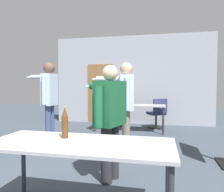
% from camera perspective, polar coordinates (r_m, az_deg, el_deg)
% --- Properties ---
extents(back_wall, '(5.38, 0.12, 2.99)m').
position_cam_1_polar(back_wall, '(7.51, 4.90, 4.10)').
color(back_wall, '#A3A8B2').
rests_on(back_wall, ground_plane).
extents(conference_table_near, '(1.79, 0.75, 0.76)m').
position_cam_1_polar(conference_table_near, '(2.17, -8.43, -13.69)').
color(conference_table_near, '#A8A8AD').
rests_on(conference_table_near, ground_plane).
extents(conference_table_far, '(2.01, 0.68, 0.76)m').
position_cam_1_polar(conference_table_far, '(6.26, 4.57, -2.93)').
color(conference_table_far, '#A8A8AD').
rests_on(conference_table_far, ground_plane).
extents(person_right_polo, '(0.81, 0.58, 1.80)m').
position_cam_1_polar(person_right_polo, '(4.95, -16.17, 0.36)').
color(person_right_polo, '#3D4C75').
rests_on(person_right_polo, ground_plane).
extents(person_left_plaid, '(0.88, 0.64, 1.73)m').
position_cam_1_polar(person_left_plaid, '(4.11, 3.49, -0.85)').
color(person_left_plaid, slate).
rests_on(person_left_plaid, ground_plane).
extents(person_near_casual, '(0.70, 0.82, 1.57)m').
position_cam_1_polar(person_near_casual, '(2.96, -0.72, -4.34)').
color(person_near_casual, '#28282D').
rests_on(person_near_casual, ground_plane).
extents(office_chair_side_rolled, '(0.64, 0.67, 0.91)m').
position_cam_1_polar(office_chair_side_rolled, '(7.28, 1.82, -4.21)').
color(office_chair_side_rolled, black).
rests_on(office_chair_side_rolled, ground_plane).
extents(office_chair_far_left, '(0.64, 0.67, 0.91)m').
position_cam_1_polar(office_chair_far_left, '(6.82, 11.73, -4.74)').
color(office_chair_far_left, black).
rests_on(office_chair_far_left, ground_plane).
extents(beer_bottle, '(0.07, 0.07, 0.33)m').
position_cam_1_polar(beer_bottle, '(2.31, -12.21, -6.94)').
color(beer_bottle, '#563314').
rests_on(beer_bottle, conference_table_near).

